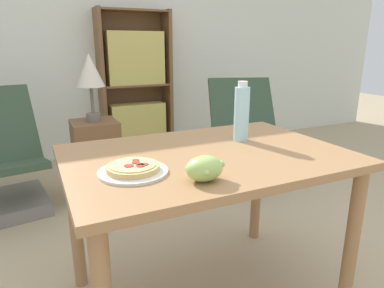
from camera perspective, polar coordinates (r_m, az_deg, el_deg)
name	(u,v)px	position (r m, az deg, el deg)	size (l,w,h in m)	color
wall_back	(97,33)	(3.83, -15.61, 17.36)	(8.00, 0.05, 2.60)	silver
dining_table	(207,175)	(1.51, 2.47, -5.15)	(1.19, 0.82, 0.74)	#A37549
pizza_on_plate	(133,169)	(1.26, -9.83, -4.11)	(0.25, 0.25, 0.04)	white
grape_bunch	(204,169)	(1.16, 2.05, -4.11)	(0.14, 0.11, 0.09)	#A8CC66
drink_bottle	(242,113)	(1.66, 8.27, 5.13)	(0.07, 0.07, 0.29)	#A3DBEA
lounge_chair_near	(1,173)	(2.86, -29.28, -4.23)	(0.69, 0.84, 0.88)	slate
lounge_chair_far	(245,146)	(3.19, 8.88, -0.37)	(0.79, 0.92, 0.88)	slate
bookshelf	(136,91)	(3.78, -9.30, 8.70)	(0.76, 0.27, 1.54)	brown
side_table	(97,159)	(2.83, -15.57, -2.45)	(0.34, 0.34, 0.62)	brown
table_lamp	(90,73)	(2.69, -16.65, 11.20)	(0.21, 0.21, 0.51)	#665B51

